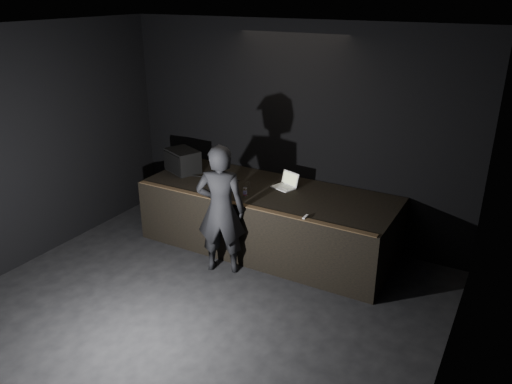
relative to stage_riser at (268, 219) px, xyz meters
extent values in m
plane|color=black|center=(0.00, -2.73, -0.50)|extent=(7.00, 7.00, 0.00)
cube|color=black|center=(0.00, 0.77, 1.25)|extent=(6.00, 0.10, 3.50)
cube|color=black|center=(3.00, -2.73, 1.25)|extent=(0.10, 7.00, 3.50)
cube|color=black|center=(0.00, -2.73, 3.00)|extent=(6.00, 7.00, 0.04)
cube|color=black|center=(0.00, 0.00, 0.00)|extent=(4.00, 1.50, 1.00)
cube|color=brown|center=(0.00, -0.71, 0.51)|extent=(3.92, 0.10, 0.01)
cube|color=black|center=(-1.67, 0.04, 0.69)|extent=(0.69, 0.60, 0.38)
cube|color=black|center=(-1.75, -0.16, 0.69)|extent=(0.50, 0.23, 0.32)
cylinder|color=black|center=(-1.02, 0.00, 0.51)|extent=(0.87, 0.22, 0.02)
cube|color=white|center=(0.17, 0.18, 0.51)|extent=(0.40, 0.33, 0.02)
cube|color=silver|center=(0.17, 0.18, 0.52)|extent=(0.31, 0.22, 0.00)
cube|color=white|center=(0.22, 0.32, 0.62)|extent=(0.34, 0.18, 0.22)
cube|color=gold|center=(0.22, 0.31, 0.62)|extent=(0.30, 0.14, 0.17)
cylinder|color=silver|center=(-0.17, -0.42, 0.57)|extent=(0.06, 0.06, 0.15)
cylinder|color=navy|center=(-0.17, -0.42, 0.58)|extent=(0.06, 0.06, 0.07)
cylinder|color=maroon|center=(-0.17, -0.42, 0.54)|extent=(0.06, 0.06, 0.01)
cylinder|color=white|center=(-0.30, -0.10, 0.55)|extent=(0.08, 0.08, 0.10)
cube|color=silver|center=(0.93, -0.65, 0.51)|extent=(0.04, 0.14, 0.03)
imported|color=black|center=(-0.26, -0.95, 0.48)|extent=(0.83, 0.69, 1.95)
camera|label=1|loc=(3.38, -6.38, 3.43)|focal=35.00mm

